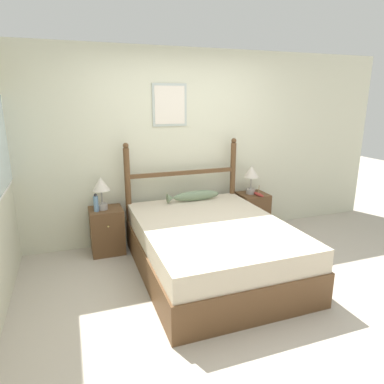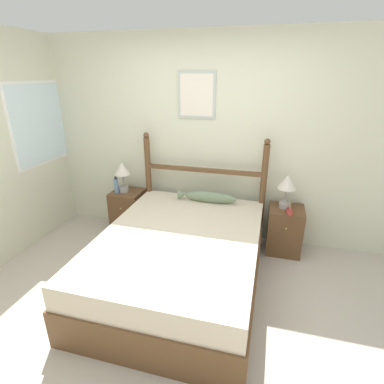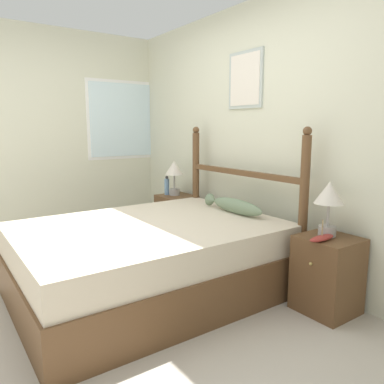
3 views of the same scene
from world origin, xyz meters
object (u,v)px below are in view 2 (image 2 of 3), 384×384
at_px(table_lamp_right, 287,185).
at_px(bed, 180,260).
at_px(nightstand_left, 128,211).
at_px(bottle, 116,185).
at_px(model_boat, 290,211).
at_px(nightstand_right, 284,230).
at_px(table_lamp_left, 122,171).
at_px(fish_pillow, 207,197).

bearing_deg(table_lamp_right, bed, -136.71).
distance_m(nightstand_left, bottle, 0.41).
bearing_deg(model_boat, bed, -142.56).
distance_m(nightstand_right, model_boat, 0.33).
bearing_deg(table_lamp_left, nightstand_right, 0.16).
xyz_separation_m(bed, table_lamp_right, (1.01, 0.95, 0.57)).
bearing_deg(nightstand_right, bed, -138.04).
bearing_deg(table_lamp_left, nightstand_left, 9.58).
relative_size(bed, bottle, 9.22).
bearing_deg(bottle, table_lamp_right, 2.00).
bearing_deg(table_lamp_left, bed, -40.82).
xyz_separation_m(bed, bottle, (-1.16, 0.88, 0.39)).
height_order(table_lamp_left, table_lamp_right, same).
bearing_deg(fish_pillow, bed, -96.08).
relative_size(nightstand_left, model_boat, 2.30).
height_order(bed, bottle, bottle).
xyz_separation_m(bed, model_boat, (1.07, 0.82, 0.30)).
bearing_deg(bed, table_lamp_left, 139.18).
xyz_separation_m(nightstand_left, model_boat, (2.11, -0.12, 0.31)).
xyz_separation_m(bottle, model_boat, (2.23, -0.06, -0.08)).
bearing_deg(nightstand_right, table_lamp_left, -179.84).
height_order(bed, table_lamp_left, table_lamp_left).
distance_m(bottle, fish_pillow, 1.25).
distance_m(table_lamp_left, model_boat, 2.17).
xyz_separation_m(table_lamp_right, fish_pillow, (-0.92, -0.11, -0.20)).
distance_m(table_lamp_left, fish_pillow, 1.19).
xyz_separation_m(bed, fish_pillow, (0.09, 0.84, 0.37)).
height_order(bed, model_boat, model_boat).
bearing_deg(fish_pillow, nightstand_left, 174.90).
bearing_deg(nightstand_right, nightstand_left, 180.00).
relative_size(table_lamp_right, bottle, 1.81).
relative_size(nightstand_right, bottle, 2.55).
relative_size(nightstand_left, nightstand_right, 1.00).
height_order(nightstand_left, nightstand_right, same).
bearing_deg(nightstand_left, fish_pillow, -5.10).
distance_m(nightstand_left, table_lamp_right, 2.14).
bearing_deg(table_lamp_left, fish_pillow, -4.65).
height_order(table_lamp_right, model_boat, table_lamp_right).
xyz_separation_m(bed, table_lamp_left, (-1.08, 0.93, 0.57)).
height_order(nightstand_right, fish_pillow, fish_pillow).
relative_size(nightstand_left, table_lamp_left, 1.41).
distance_m(bed, table_lamp_left, 1.54).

